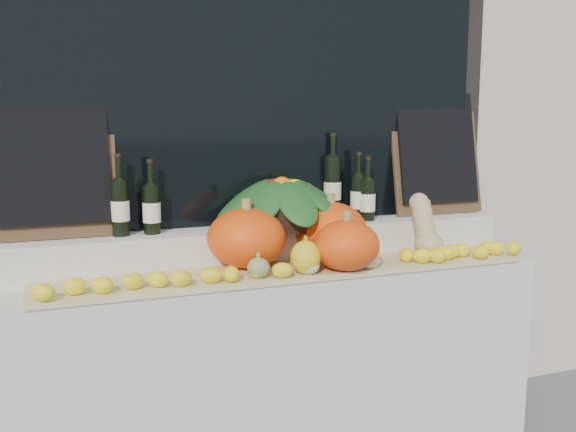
{
  "coord_description": "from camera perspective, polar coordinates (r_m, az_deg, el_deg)",
  "views": [
    {
      "loc": [
        -0.95,
        -1.06,
        1.55
      ],
      "look_at": [
        0.0,
        1.45,
        1.12
      ],
      "focal_mm": 40.0,
      "sensor_mm": 36.0,
      "label": 1
    }
  ],
  "objects": [
    {
      "name": "wine_bottle_near_right",
      "position": [
        3.12,
        6.26,
        1.73
      ],
      "size": [
        0.08,
        0.08,
        0.33
      ],
      "color": "black",
      "rests_on": "rear_tier"
    },
    {
      "name": "rear_tier",
      "position": [
        2.95,
        -1.55,
        -2.41
      ],
      "size": [
        2.3,
        0.25,
        0.16
      ],
      "primitive_type": "cube",
      "color": "silver",
      "rests_on": "display_sill"
    },
    {
      "name": "wine_bottle_near_left",
      "position": [
        2.79,
        -12.03,
        0.63
      ],
      "size": [
        0.08,
        0.08,
        0.32
      ],
      "color": "black",
      "rests_on": "rear_tier"
    },
    {
      "name": "straw_bedding",
      "position": [
        2.72,
        0.38,
        -4.9
      ],
      "size": [
        2.1,
        0.32,
        0.02
      ],
      "primitive_type": "cube",
      "color": "tan",
      "rests_on": "display_sill"
    },
    {
      "name": "chalkboard_right",
      "position": [
        3.37,
        13.05,
        5.65
      ],
      "size": [
        0.5,
        0.15,
        0.61
      ],
      "rotation": [
        -0.2,
        0.0,
        0.0
      ],
      "color": "#4C331E",
      "rests_on": "rear_tier"
    },
    {
      "name": "display_sill",
      "position": [
        2.97,
        -0.53,
        -12.85
      ],
      "size": [
        2.3,
        0.55,
        0.88
      ],
      "primitive_type": "cube",
      "color": "silver",
      "rests_on": "ground"
    },
    {
      "name": "wine_bottle_far_right",
      "position": [
        3.1,
        7.08,
        1.49
      ],
      "size": [
        0.08,
        0.08,
        0.31
      ],
      "color": "black",
      "rests_on": "rear_tier"
    },
    {
      "name": "pumpkin_left",
      "position": [
        2.71,
        -3.7,
        -1.95
      ],
      "size": [
        0.41,
        0.41,
        0.25
      ],
      "primitive_type": "ellipsoid",
      "rotation": [
        0.0,
        0.0,
        0.26
      ],
      "color": "#FF500D",
      "rests_on": "straw_bedding"
    },
    {
      "name": "pumpkin_right",
      "position": [
        2.88,
        3.8,
        -1.28
      ],
      "size": [
        0.36,
        0.36,
        0.25
      ],
      "primitive_type": "ellipsoid",
      "rotation": [
        0.0,
        0.0,
        0.1
      ],
      "color": "#FF500D",
      "rests_on": "straw_bedding"
    },
    {
      "name": "lemon_heap",
      "position": [
        2.61,
        1.26,
        -4.51
      ],
      "size": [
        2.2,
        0.16,
        0.06
      ],
      "primitive_type": null,
      "color": "yellow",
      "rests_on": "straw_bedding"
    },
    {
      "name": "decorative_gourds",
      "position": [
        2.63,
        2.75,
        -3.92
      ],
      "size": [
        0.57,
        0.13,
        0.16
      ],
      "color": "#34611D",
      "rests_on": "straw_bedding"
    },
    {
      "name": "butternut_squash",
      "position": [
        2.98,
        12.09,
        -1.12
      ],
      "size": [
        0.13,
        0.2,
        0.28
      ],
      "color": "tan",
      "rests_on": "straw_bedding"
    },
    {
      "name": "produce_bowl",
      "position": [
        2.92,
        -0.53,
        1.28
      ],
      "size": [
        0.66,
        0.66,
        0.24
      ],
      "color": "black",
      "rests_on": "rear_tier"
    },
    {
      "name": "chalkboard_left",
      "position": [
        2.8,
        -20.16,
        4.65
      ],
      "size": [
        0.5,
        0.15,
        0.61
      ],
      "rotation": [
        -0.2,
        0.0,
        0.0
      ],
      "color": "#4C331E",
      "rests_on": "rear_tier"
    },
    {
      "name": "wine_bottle_far_left",
      "position": [
        2.78,
        -14.69,
        0.77
      ],
      "size": [
        0.08,
        0.08,
        0.35
      ],
      "color": "black",
      "rests_on": "rear_tier"
    },
    {
      "name": "pumpkin_center",
      "position": [
        2.67,
        5.23,
        -2.61
      ],
      "size": [
        0.32,
        0.32,
        0.21
      ],
      "primitive_type": "ellipsoid",
      "rotation": [
        0.0,
        0.0,
        0.18
      ],
      "color": "#FF500D",
      "rests_on": "straw_bedding"
    },
    {
      "name": "wine_bottle_tall",
      "position": [
        3.09,
        3.98,
        2.53
      ],
      "size": [
        0.08,
        0.08,
        0.42
      ],
      "color": "black",
      "rests_on": "rear_tier"
    }
  ]
}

